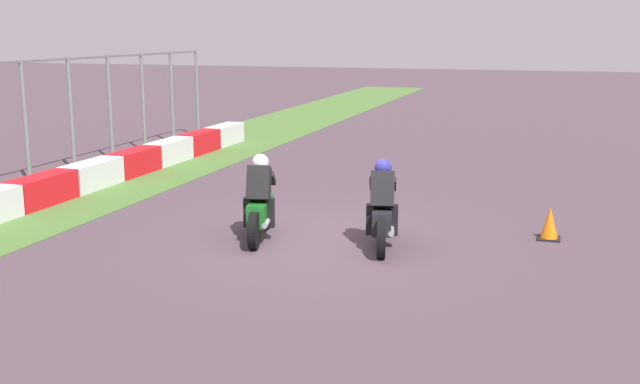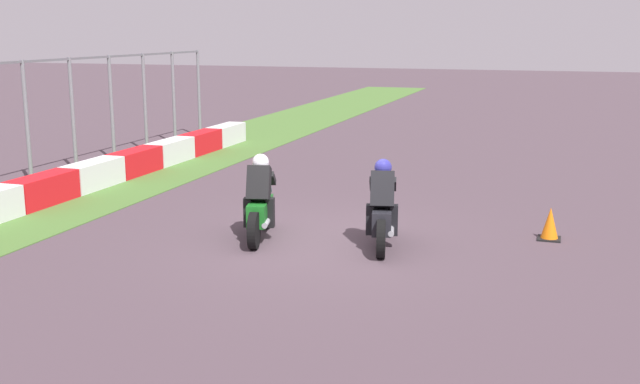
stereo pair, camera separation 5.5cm
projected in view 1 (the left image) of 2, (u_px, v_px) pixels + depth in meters
The scene contains 6 objects.
ground_plane at pixel (319, 242), 13.42m from camera, with size 120.00×120.00×0.00m, color #4B3B44.
grass_verge at pixel (9, 214), 15.40m from camera, with size 72.00×3.80×0.02m, color #497231.
track_barrier at pixel (12, 200), 15.31m from camera, with size 21.96×0.60×0.64m.
rider_lane_a at pixel (382, 211), 13.05m from camera, with size 2.02×0.65×1.51m.
rider_lane_b at pixel (260, 204), 13.55m from camera, with size 2.02×0.67×1.51m.
traffic_cone at pixel (550, 224), 13.55m from camera, with size 0.40×0.40×0.59m.
Camera 1 is at (-12.31, -3.99, 3.67)m, focal length 42.81 mm.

